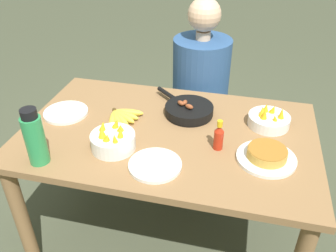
# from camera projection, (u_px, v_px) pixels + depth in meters

# --- Properties ---
(ground_plane) EXTENTS (14.00, 14.00, 0.00)m
(ground_plane) POSITION_uv_depth(u_px,v_px,m) (168.00, 232.00, 2.12)
(ground_plane) COLOR #474C38
(dining_table) EXTENTS (1.42, 0.88, 0.73)m
(dining_table) POSITION_uv_depth(u_px,v_px,m) (168.00, 148.00, 1.78)
(dining_table) COLOR olive
(dining_table) RESTS_ON ground_plane
(banana_bunch) EXTENTS (0.18, 0.21, 0.04)m
(banana_bunch) POSITION_uv_depth(u_px,v_px,m) (121.00, 117.00, 1.79)
(banana_bunch) COLOR gold
(banana_bunch) RESTS_ON dining_table
(skillet) EXTENTS (0.34, 0.31, 0.08)m
(skillet) POSITION_uv_depth(u_px,v_px,m) (188.00, 110.00, 1.84)
(skillet) COLOR black
(skillet) RESTS_ON dining_table
(frittata_plate_center) EXTENTS (0.26, 0.26, 0.06)m
(frittata_plate_center) POSITION_uv_depth(u_px,v_px,m) (267.00, 156.00, 1.52)
(frittata_plate_center) COLOR white
(frittata_plate_center) RESTS_ON dining_table
(empty_plate_near_front) EXTENTS (0.23, 0.23, 0.02)m
(empty_plate_near_front) POSITION_uv_depth(u_px,v_px,m) (66.00, 112.00, 1.85)
(empty_plate_near_front) COLOR white
(empty_plate_near_front) RESTS_ON dining_table
(empty_plate_far_left) EXTENTS (0.23, 0.23, 0.02)m
(empty_plate_far_left) POSITION_uv_depth(u_px,v_px,m) (155.00, 165.00, 1.50)
(empty_plate_far_left) COLOR white
(empty_plate_far_left) RESTS_ON dining_table
(fruit_bowl_mango) EXTENTS (0.20, 0.20, 0.12)m
(fruit_bowl_mango) POSITION_uv_depth(u_px,v_px,m) (113.00, 140.00, 1.59)
(fruit_bowl_mango) COLOR white
(fruit_bowl_mango) RESTS_ON dining_table
(fruit_bowl_citrus) EXTENTS (0.20, 0.20, 0.11)m
(fruit_bowl_citrus) POSITION_uv_depth(u_px,v_px,m) (269.00, 119.00, 1.75)
(fruit_bowl_citrus) COLOR white
(fruit_bowl_citrus) RESTS_ON dining_table
(water_bottle) EXTENTS (0.08, 0.08, 0.26)m
(water_bottle) POSITION_uv_depth(u_px,v_px,m) (35.00, 138.00, 1.46)
(water_bottle) COLOR #2D9351
(water_bottle) RESTS_ON dining_table
(hot_sauce_bottle) EXTENTS (0.04, 0.04, 0.15)m
(hot_sauce_bottle) POSITION_uv_depth(u_px,v_px,m) (219.00, 137.00, 1.57)
(hot_sauce_bottle) COLOR #B72814
(hot_sauce_bottle) RESTS_ON dining_table
(person_figure) EXTENTS (0.40, 0.40, 1.20)m
(person_figure) POSITION_uv_depth(u_px,v_px,m) (199.00, 106.00, 2.40)
(person_figure) COLOR black
(person_figure) RESTS_ON ground_plane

